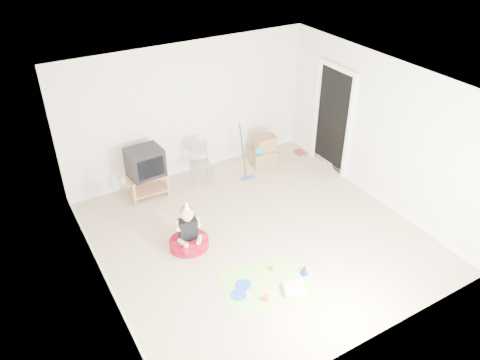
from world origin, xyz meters
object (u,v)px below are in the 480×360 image
crt_tv (145,162)px  seated_woman (189,238)px  tv_stand (148,183)px  cardboard_boxes (263,151)px  birthday_cake (294,289)px  folding_chair (200,164)px

crt_tv → seated_woman: (0.01, -1.75, -0.50)m
tv_stand → cardboard_boxes: 2.48m
seated_woman → birthday_cake: (0.89, -1.62, -0.16)m
cardboard_boxes → birthday_cake: cardboard_boxes is taller
seated_woman → crt_tv: bearing=90.4°
crt_tv → seated_woman: size_ratio=0.67×
cardboard_boxes → seated_woman: seated_woman is taller
crt_tv → seated_woman: 1.83m
seated_woman → tv_stand: bearing=90.4°
crt_tv → birthday_cake: crt_tv is taller
tv_stand → cardboard_boxes: bearing=-2.4°
crt_tv → folding_chair: bearing=-8.7°
tv_stand → crt_tv: 0.44m
tv_stand → seated_woman: size_ratio=0.79×
tv_stand → cardboard_boxes: size_ratio=1.17×
tv_stand → seated_woman: seated_woman is taller
tv_stand → seated_woman: (0.01, -1.75, -0.06)m
crt_tv → folding_chair: 1.09m
folding_chair → birthday_cake: size_ratio=2.18×
seated_woman → birthday_cake: 1.85m
cardboard_boxes → seated_woman: bearing=-146.1°
birthday_cake → folding_chair: bearing=87.5°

